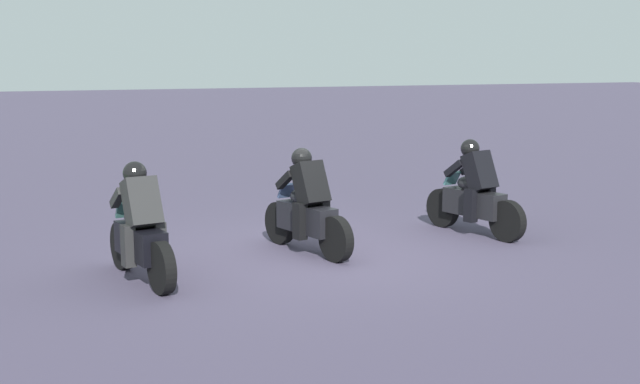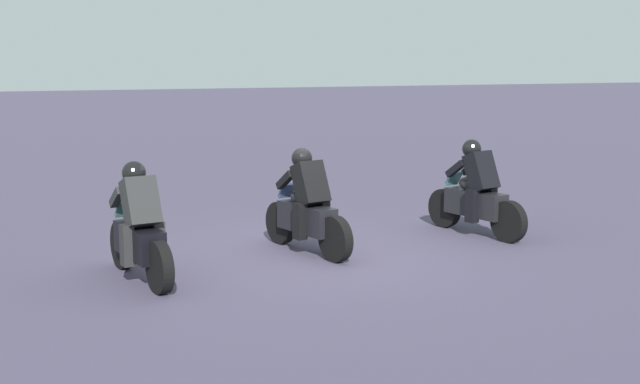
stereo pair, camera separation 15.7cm
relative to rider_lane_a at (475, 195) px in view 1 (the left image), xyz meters
The scene contains 4 objects.
ground_plane 2.91m from the rider_lane_a, 97.22° to the left, with size 120.00×120.00×0.00m, color #443D53.
rider_lane_a is the anchor object (origin of this frame).
rider_lane_b 2.92m from the rider_lane_a, 93.68° to the left, with size 2.01×0.68×1.51m.
rider_lane_c 5.48m from the rider_lane_a, 99.06° to the left, with size 2.03×0.61×1.51m.
Camera 1 is at (-10.83, 4.28, 2.81)m, focal length 46.81 mm.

